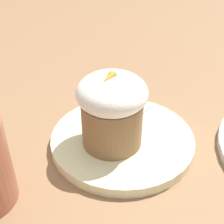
{
  "coord_description": "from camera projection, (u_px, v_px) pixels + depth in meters",
  "views": [
    {
      "loc": [
        0.29,
        0.18,
        0.29
      ],
      "look_at": [
        0.02,
        -0.01,
        0.06
      ],
      "focal_mm": 50.0,
      "sensor_mm": 36.0,
      "label": 1
    }
  ],
  "objects": [
    {
      "name": "ground_plane",
      "position": [
        122.0,
        143.0,
        0.45
      ],
      "size": [
        4.0,
        4.0,
        0.0
      ],
      "primitive_type": "plane",
      "color": "#846042"
    },
    {
      "name": "dessert_plate",
      "position": [
        122.0,
        139.0,
        0.44
      ],
      "size": [
        0.2,
        0.2,
        0.01
      ],
      "color": "beige",
      "rests_on": "ground_plane"
    },
    {
      "name": "carrot_cake",
      "position": [
        112.0,
        108.0,
        0.4
      ],
      "size": [
        0.09,
        0.09,
        0.11
      ],
      "color": "olive",
      "rests_on": "dessert_plate"
    },
    {
      "name": "spoon",
      "position": [
        117.0,
        130.0,
        0.44
      ],
      "size": [
        0.13,
        0.03,
        0.01
      ],
      "color": "#B7B7BC",
      "rests_on": "dessert_plate"
    }
  ]
}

